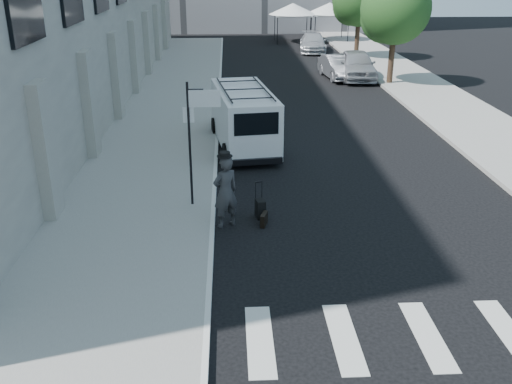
{
  "coord_description": "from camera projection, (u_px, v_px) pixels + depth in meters",
  "views": [
    {
      "loc": [
        -1.5,
        -11.84,
        6.66
      ],
      "look_at": [
        -0.87,
        1.19,
        1.3
      ],
      "focal_mm": 40.0,
      "sensor_mm": 36.0,
      "label": 1
    }
  ],
  "objects": [
    {
      "name": "sidewalk_right",
      "position": [
        413.0,
        83.0,
        32.39
      ],
      "size": [
        4.0,
        56.0,
        0.15
      ],
      "primitive_type": "cube",
      "color": "gray",
      "rests_on": "ground"
    },
    {
      "name": "parked_car_a",
      "position": [
        357.0,
        65.0,
        33.64
      ],
      "size": [
        2.31,
        5.05,
        1.68
      ],
      "primitive_type": "imported",
      "rotation": [
        0.0,
        0.0,
        -0.07
      ],
      "color": "#9C9EA4",
      "rests_on": "ground"
    },
    {
      "name": "businessman",
      "position": [
        225.0,
        192.0,
        14.94
      ],
      "size": [
        0.86,
        0.77,
        1.97
      ],
      "primitive_type": "imported",
      "rotation": [
        0.0,
        0.0,
        3.68
      ],
      "color": "#333335",
      "rests_on": "ground"
    },
    {
      "name": "parked_car_c",
      "position": [
        313.0,
        43.0,
        43.61
      ],
      "size": [
        2.44,
        4.95,
        1.38
      ],
      "primitive_type": "imported",
      "rotation": [
        0.0,
        0.0,
        -0.11
      ],
      "color": "#B2B5BA",
      "rests_on": "ground"
    },
    {
      "name": "briefcase",
      "position": [
        264.0,
        219.0,
        15.29
      ],
      "size": [
        0.24,
        0.46,
        0.34
      ],
      "primitive_type": "cube",
      "rotation": [
        0.0,
        0.0,
        -0.28
      ],
      "color": "black",
      "rests_on": "ground"
    },
    {
      "name": "parked_car_b",
      "position": [
        338.0,
        67.0,
        33.87
      ],
      "size": [
        1.87,
        4.21,
        1.34
      ],
      "primitive_type": "imported",
      "rotation": [
        0.0,
        0.0,
        0.11
      ],
      "color": "#5A5C62",
      "rests_on": "ground"
    },
    {
      "name": "sidewalk_left",
      "position": [
        173.0,
        102.0,
        28.1
      ],
      "size": [
        4.5,
        48.0,
        0.15
      ],
      "primitive_type": "cube",
      "color": "gray",
      "rests_on": "ground"
    },
    {
      "name": "sign_pole",
      "position": [
        197.0,
        119.0,
        15.38
      ],
      "size": [
        1.03,
        0.07,
        3.5
      ],
      "color": "black",
      "rests_on": "sidewalk_left"
    },
    {
      "name": "tent_left",
      "position": [
        293.0,
        9.0,
        47.8
      ],
      "size": [
        4.0,
        4.0,
        3.2
      ],
      "color": "black",
      "rests_on": "ground"
    },
    {
      "name": "suitcase",
      "position": [
        260.0,
        208.0,
        15.71
      ],
      "size": [
        0.3,
        0.4,
        1.01
      ],
      "rotation": [
        0.0,
        0.0,
        0.22
      ],
      "color": "black",
      "rests_on": "ground"
    },
    {
      "name": "ground",
      "position": [
        295.0,
        261.0,
        13.54
      ],
      "size": [
        120.0,
        120.0,
        0.0
      ],
      "primitive_type": "plane",
      "color": "black",
      "rests_on": "ground"
    },
    {
      "name": "cargo_van",
      "position": [
        243.0,
        117.0,
        21.47
      ],
      "size": [
        2.6,
        5.91,
        2.17
      ],
      "rotation": [
        0.0,
        0.0,
        0.13
      ],
      "color": "white",
      "rests_on": "ground"
    },
    {
      "name": "tent_right",
      "position": [
        330.0,
        9.0,
        48.4
      ],
      "size": [
        4.0,
        4.0,
        3.2
      ],
      "color": "black",
      "rests_on": "ground"
    },
    {
      "name": "tree_near",
      "position": [
        393.0,
        12.0,
        30.98
      ],
      "size": [
        3.8,
        3.83,
        6.03
      ],
      "color": "black",
      "rests_on": "ground"
    },
    {
      "name": "tree_far",
      "position": [
        358.0,
        0.0,
        39.3
      ],
      "size": [
        3.8,
        3.83,
        6.03
      ],
      "color": "black",
      "rests_on": "ground"
    }
  ]
}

